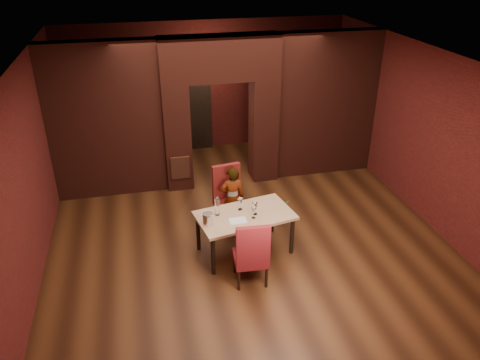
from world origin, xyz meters
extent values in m
plane|color=#482612|center=(0.00, 0.00, 0.00)|extent=(8.00, 8.00, 0.00)
cube|color=silver|center=(0.00, 0.00, 3.20)|extent=(7.00, 8.00, 0.04)
cube|color=maroon|center=(0.00, 4.00, 1.60)|extent=(7.00, 0.04, 3.20)
cube|color=maroon|center=(0.00, -4.00, 1.60)|extent=(7.00, 0.04, 3.20)
cube|color=maroon|center=(-3.50, 0.00, 1.60)|extent=(0.04, 8.00, 3.20)
cube|color=maroon|center=(3.50, 0.00, 1.60)|extent=(0.04, 8.00, 3.20)
cube|color=maroon|center=(-0.95, 2.00, 1.15)|extent=(0.55, 0.55, 2.30)
cube|color=maroon|center=(0.95, 2.00, 1.15)|extent=(0.55, 0.55, 2.30)
cube|color=maroon|center=(0.00, 2.00, 2.75)|extent=(2.45, 0.55, 0.90)
cube|color=maroon|center=(-2.36, 2.00, 1.60)|extent=(2.28, 0.35, 3.20)
cube|color=maroon|center=(2.36, 2.00, 1.60)|extent=(2.28, 0.35, 3.20)
cube|color=brown|center=(-0.95, 1.71, 0.55)|extent=(0.40, 0.03, 0.50)
cube|color=black|center=(-0.40, 3.94, 1.05)|extent=(0.90, 0.08, 2.10)
cube|color=black|center=(-0.40, 3.90, 1.05)|extent=(1.02, 0.04, 2.22)
cube|color=tan|center=(-0.13, -0.75, 0.38)|extent=(1.74, 1.18, 0.75)
cube|color=maroon|center=(-0.19, 0.12, 0.59)|extent=(0.61, 0.61, 1.18)
cube|color=maroon|center=(-0.23, -1.52, 0.57)|extent=(0.55, 0.55, 1.14)
imported|color=white|center=(-0.17, 0.07, 0.62)|extent=(0.46, 0.31, 1.24)
cube|color=silver|center=(-0.29, -0.92, 0.75)|extent=(0.28, 0.21, 0.00)
cylinder|color=silver|center=(-0.79, -0.92, 0.85)|extent=(0.17, 0.17, 0.21)
cylinder|color=white|center=(-0.59, -0.65, 0.92)|extent=(0.08, 0.08, 0.34)
imported|color=#396F2B|center=(0.78, 0.17, 0.20)|extent=(0.45, 0.43, 0.39)
camera|label=1|loc=(-1.72, -7.28, 4.90)|focal=35.00mm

